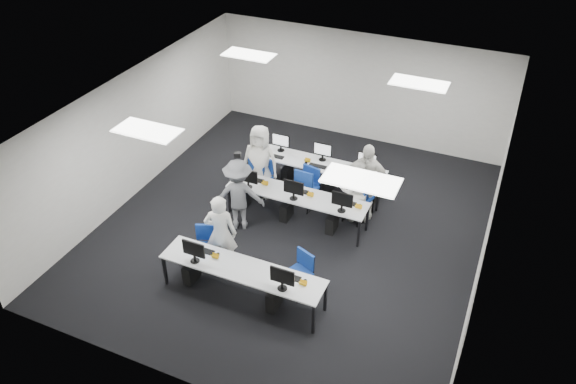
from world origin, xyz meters
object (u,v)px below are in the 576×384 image
at_px(student_0, 221,233).
at_px(photographer, 239,195).
at_px(chair_0, 207,255).
at_px(chair_4, 355,209).
at_px(chair_5, 262,179).
at_px(chair_1, 298,281).
at_px(desk_mid, 297,196).
at_px(student_2, 260,161).
at_px(chair_3, 306,195).
at_px(student_3, 365,181).
at_px(chair_2, 262,184).
at_px(chair_7, 360,205).
at_px(student_1, 356,191).
at_px(desk_front, 242,270).
at_px(chair_6, 307,192).

bearing_deg(student_0, photographer, -95.21).
xyz_separation_m(chair_0, chair_4, (2.24, 2.73, -0.02)).
distance_m(chair_4, chair_5, 2.45).
bearing_deg(chair_5, chair_4, 6.82).
distance_m(chair_1, photographer, 2.48).
height_order(desk_mid, student_2, student_2).
height_order(chair_0, chair_3, chair_3).
bearing_deg(student_0, student_3, -143.90).
bearing_deg(photographer, chair_4, -172.35).
height_order(chair_3, student_0, student_0).
xyz_separation_m(chair_2, chair_7, (2.42, 0.13, -0.00)).
distance_m(chair_1, chair_4, 2.65).
distance_m(chair_7, student_1, 0.49).
bearing_deg(student_2, desk_front, -74.65).
distance_m(chair_0, chair_2, 2.77).
bearing_deg(chair_3, chair_6, 112.43).
bearing_deg(photographer, chair_0, 68.75).
bearing_deg(student_2, photographer, -89.26).
distance_m(desk_front, chair_6, 3.37).
relative_size(chair_2, chair_6, 0.95).
bearing_deg(chair_2, chair_3, 21.54).
relative_size(chair_2, chair_3, 0.96).
distance_m(chair_4, student_2, 2.48).
bearing_deg(student_2, chair_3, -6.65).
distance_m(chair_3, student_3, 1.46).
xyz_separation_m(chair_6, photographer, (-1.03, -1.43, 0.54)).
xyz_separation_m(desk_front, student_2, (-1.21, 3.26, 0.22)).
relative_size(chair_1, student_3, 0.49).
xyz_separation_m(student_0, photographer, (-0.31, 1.34, -0.03)).
height_order(chair_0, chair_4, chair_0).
distance_m(chair_0, student_0, 0.67).
xyz_separation_m(chair_5, student_2, (0.04, -0.16, 0.60)).
xyz_separation_m(desk_front, chair_5, (-1.25, 3.42, -0.37)).
bearing_deg(photographer, desk_mid, -169.39).
bearing_deg(chair_4, photographer, -141.89).
xyz_separation_m(chair_4, student_3, (0.11, 0.26, 0.64)).
bearing_deg(chair_6, student_0, -101.06).
bearing_deg(chair_4, student_2, -173.09).
distance_m(desk_front, chair_3, 3.25).
distance_m(student_0, student_2, 2.72).
bearing_deg(chair_2, desk_mid, -6.61).
distance_m(desk_front, photographer, 2.21).
xyz_separation_m(student_2, photographer, (0.14, -1.35, -0.06)).
bearing_deg(chair_5, student_3, 12.92).
bearing_deg(chair_1, photographer, 167.07).
relative_size(desk_front, chair_3, 3.28).
bearing_deg(chair_3, chair_4, 10.95).
height_order(student_1, student_2, student_2).
xyz_separation_m(chair_1, student_2, (-2.12, 2.71, 0.62)).
distance_m(chair_1, chair_7, 2.83).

